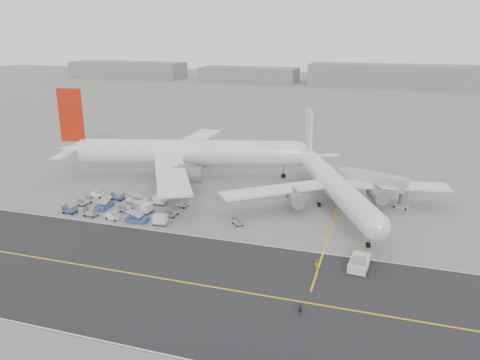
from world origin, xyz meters
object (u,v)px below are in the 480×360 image
(airliner_a, at_px, (183,152))
(ground_crew_a, at_px, (300,308))
(airliner_b, at_px, (334,185))
(pushback_tug, at_px, (359,263))
(jet_bridge, at_px, (370,181))
(ground_crew_b, at_px, (317,265))

(airliner_a, relative_size, ground_crew_a, 37.67)
(airliner_b, bearing_deg, ground_crew_a, -113.55)
(pushback_tug, relative_size, jet_bridge, 0.45)
(airliner_a, distance_m, jet_bridge, 46.91)
(airliner_b, relative_size, jet_bridge, 2.70)
(airliner_a, bearing_deg, ground_crew_b, -148.66)
(airliner_b, xyz_separation_m, jet_bridge, (7.23, 6.21, -0.39))
(pushback_tug, height_order, ground_crew_a, pushback_tug)
(jet_bridge, height_order, ground_crew_b, jet_bridge)
(airliner_b, xyz_separation_m, pushback_tug, (7.24, -26.20, -4.07))
(airliner_a, height_order, pushback_tug, airliner_a)
(pushback_tug, xyz_separation_m, ground_crew_b, (-6.41, -2.48, -0.08))
(airliner_a, bearing_deg, ground_crew_a, -156.90)
(pushback_tug, xyz_separation_m, ground_crew_a, (-6.64, -15.34, -0.08))
(pushback_tug, bearing_deg, ground_crew_a, -107.90)
(jet_bridge, bearing_deg, ground_crew_b, -81.29)
(jet_bridge, distance_m, ground_crew_b, 35.67)
(airliner_b, relative_size, ground_crew_a, 27.92)
(airliner_b, relative_size, pushback_tug, 5.95)
(pushback_tug, bearing_deg, airliner_b, 110.96)
(airliner_a, xyz_separation_m, airliner_b, (39.46, -10.37, -1.46))
(airliner_a, distance_m, ground_crew_a, 65.81)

